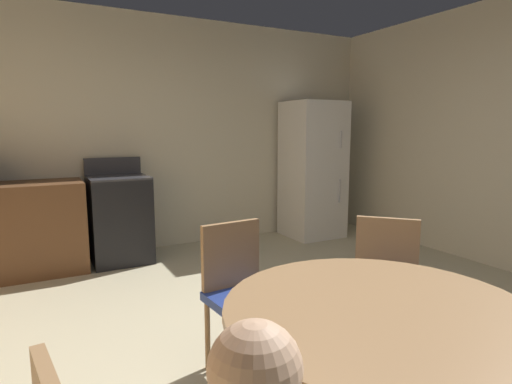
# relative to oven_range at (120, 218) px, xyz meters

# --- Properties ---
(ground_plane) EXTENTS (14.00, 14.00, 0.00)m
(ground_plane) POSITION_rel_oven_range_xyz_m (0.55, -2.71, -0.47)
(ground_plane) COLOR beige
(wall_back) EXTENTS (5.95, 0.12, 2.70)m
(wall_back) POSITION_rel_oven_range_xyz_m (0.55, 0.40, 0.88)
(wall_back) COLOR beige
(wall_back) RESTS_ON ground
(oven_range) EXTENTS (0.60, 0.60, 1.10)m
(oven_range) POSITION_rel_oven_range_xyz_m (0.00, 0.00, 0.00)
(oven_range) COLOR black
(oven_range) RESTS_ON ground
(refrigerator) EXTENTS (0.68, 0.68, 1.76)m
(refrigerator) POSITION_rel_oven_range_xyz_m (2.46, -0.05, 0.41)
(refrigerator) COLOR white
(refrigerator) RESTS_ON ground
(dining_table) EXTENTS (1.17, 1.17, 0.76)m
(dining_table) POSITION_rel_oven_range_xyz_m (0.34, -3.46, 0.13)
(dining_table) COLOR #9E754C
(dining_table) RESTS_ON ground
(chair_north) EXTENTS (0.44, 0.44, 0.87)m
(chair_north) POSITION_rel_oven_range_xyz_m (0.25, -2.47, 0.03)
(chair_north) COLOR #9E754C
(chair_north) RESTS_ON ground
(chair_northeast) EXTENTS (0.57, 0.57, 0.87)m
(chair_northeast) POSITION_rel_oven_range_xyz_m (1.07, -2.78, 0.03)
(chair_northeast) COLOR #9E754C
(chair_northeast) RESTS_ON ground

